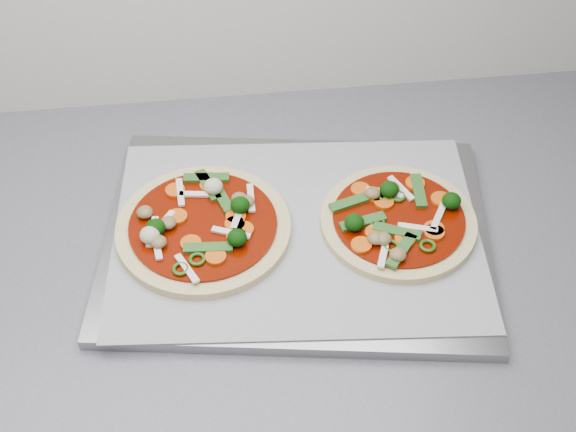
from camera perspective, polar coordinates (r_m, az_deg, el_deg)
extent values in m
cube|color=slate|center=(1.01, -11.05, -3.49)|extent=(3.60, 0.60, 0.04)
cube|color=gray|center=(0.99, 0.62, -1.41)|extent=(0.52, 0.41, 0.02)
cube|color=#A5A5AA|center=(0.98, 0.63, -1.08)|extent=(0.47, 0.36, 0.00)
cylinder|color=#E5C783|center=(0.98, -6.03, -0.90)|extent=(0.24, 0.24, 0.01)
cylinder|color=#630A00|center=(0.98, -6.06, -0.60)|extent=(0.20, 0.20, 0.00)
cube|color=white|center=(1.01, -6.39, 1.54)|extent=(0.05, 0.01, 0.00)
cube|color=white|center=(0.96, -9.34, -2.02)|extent=(0.01, 0.05, 0.00)
ellipsoid|color=beige|center=(0.96, -9.80, -1.35)|extent=(0.03, 0.03, 0.02)
cube|color=#275C20|center=(0.95, -5.71, -2.27)|extent=(0.06, 0.02, 0.00)
cube|color=white|center=(0.93, -7.20, -3.73)|extent=(0.03, 0.05, 0.00)
cube|color=white|center=(0.96, -4.07, -1.21)|extent=(0.05, 0.03, 0.00)
cube|color=white|center=(1.01, -7.66, 1.68)|extent=(0.01, 0.05, 0.00)
ellipsoid|color=brown|center=(0.99, -3.50, 1.25)|extent=(0.03, 0.03, 0.01)
cylinder|color=#F35909|center=(1.02, -8.03, 1.82)|extent=(0.04, 0.04, 0.00)
cylinder|color=#F35909|center=(0.94, -5.16, -2.89)|extent=(0.03, 0.03, 0.00)
cylinder|color=#F35909|center=(0.98, -3.74, -0.04)|extent=(0.03, 0.03, 0.00)
ellipsoid|color=brown|center=(0.99, -10.15, 0.27)|extent=(0.02, 0.02, 0.01)
torus|color=#234F0F|center=(0.93, -7.64, -3.74)|extent=(0.03, 0.03, 0.00)
cylinder|color=#F35909|center=(0.97, -3.80, -0.59)|extent=(0.03, 0.03, 0.00)
cube|color=white|center=(0.98, -3.53, 0.10)|extent=(0.02, 0.05, 0.00)
ellipsoid|color=#083206|center=(0.98, -3.42, 0.79)|extent=(0.03, 0.03, 0.02)
cylinder|color=#F35909|center=(0.96, -3.18, -0.95)|extent=(0.03, 0.03, 0.00)
cylinder|color=#F35909|center=(0.96, -3.67, -1.47)|extent=(0.03, 0.03, 0.00)
ellipsoid|color=brown|center=(0.97, -8.52, -0.48)|extent=(0.03, 0.03, 0.01)
ellipsoid|color=#083206|center=(0.97, -9.41, -0.81)|extent=(0.03, 0.03, 0.02)
torus|color=#234F0F|center=(0.94, -6.48, -3.07)|extent=(0.03, 0.03, 0.00)
cube|color=#275C20|center=(1.02, -5.71, 2.18)|extent=(0.03, 0.06, 0.00)
cube|color=white|center=(1.00, -2.65, 1.29)|extent=(0.01, 0.05, 0.00)
cube|color=white|center=(0.97, -9.62, -1.10)|extent=(0.02, 0.05, 0.00)
cylinder|color=#F35909|center=(1.02, -5.60, 2.17)|extent=(0.03, 0.03, 0.00)
ellipsoid|color=#083206|center=(0.94, -3.64, -1.56)|extent=(0.03, 0.03, 0.02)
cube|color=white|center=(0.98, -8.96, -0.58)|extent=(0.03, 0.04, 0.00)
ellipsoid|color=brown|center=(0.95, -9.20, -1.84)|extent=(0.03, 0.03, 0.01)
cylinder|color=#F35909|center=(0.99, -7.88, -0.04)|extent=(0.03, 0.03, 0.00)
cube|color=#275C20|center=(1.03, -5.82, 2.72)|extent=(0.06, 0.02, 0.00)
cylinder|color=#F35909|center=(0.95, -6.92, -1.94)|extent=(0.03, 0.03, 0.00)
ellipsoid|color=brown|center=(0.99, -2.96, 1.03)|extent=(0.03, 0.03, 0.01)
cube|color=#275C20|center=(1.00, -4.78, 1.39)|extent=(0.03, 0.06, 0.00)
ellipsoid|color=beige|center=(1.01, -5.32, 2.10)|extent=(0.03, 0.03, 0.02)
cylinder|color=#E5C783|center=(1.00, 7.84, -0.41)|extent=(0.22, 0.22, 0.01)
cylinder|color=#630A00|center=(0.99, 7.88, -0.13)|extent=(0.19, 0.19, 0.00)
cylinder|color=#F35909|center=(0.98, 10.35, -1.17)|extent=(0.03, 0.03, 0.00)
cube|color=white|center=(1.02, 8.04, 1.96)|extent=(0.03, 0.05, 0.00)
ellipsoid|color=brown|center=(0.94, 7.83, -2.74)|extent=(0.03, 0.03, 0.01)
ellipsoid|color=brown|center=(0.95, 6.79, -1.62)|extent=(0.03, 0.03, 0.01)
cube|color=white|center=(0.95, 6.83, -2.58)|extent=(0.02, 0.05, 0.00)
ellipsoid|color=#083206|center=(1.01, 7.22, 1.88)|extent=(0.03, 0.03, 0.02)
cylinder|color=#F35909|center=(1.01, 6.19, 1.51)|extent=(0.03, 0.03, 0.00)
torus|color=#234F0F|center=(0.95, 7.36, -2.15)|extent=(0.02, 0.02, 0.00)
cylinder|color=#F35909|center=(0.96, 8.32, -1.62)|extent=(0.03, 0.03, 0.00)
cube|color=white|center=(0.98, 9.20, -0.85)|extent=(0.05, 0.02, 0.00)
torus|color=#234F0F|center=(0.96, 9.90, -2.10)|extent=(0.03, 0.03, 0.00)
cube|color=white|center=(0.99, 10.64, -0.05)|extent=(0.03, 0.05, 0.00)
torus|color=#234F0F|center=(1.01, 6.93, 1.40)|extent=(0.03, 0.03, 0.00)
cylinder|color=#F35909|center=(0.97, 8.50, -1.13)|extent=(0.03, 0.03, 0.00)
cylinder|color=#F35909|center=(0.95, 5.23, -2.06)|extent=(0.03, 0.03, 0.00)
ellipsoid|color=brown|center=(0.95, 6.25, -1.58)|extent=(0.03, 0.03, 0.01)
cylinder|color=#F35909|center=(1.02, 10.80, 1.18)|extent=(0.03, 0.03, 0.00)
cylinder|color=#F35909|center=(1.03, 9.02, 2.31)|extent=(0.03, 0.03, 0.00)
cylinder|color=#F35909|center=(1.02, 5.18, 1.88)|extent=(0.04, 0.04, 0.00)
ellipsoid|color=#083206|center=(0.96, 4.74, -0.46)|extent=(0.02, 0.02, 0.02)
cylinder|color=#F35909|center=(0.97, 6.22, -1.20)|extent=(0.03, 0.03, 0.00)
cube|color=#275C20|center=(1.00, 4.55, 1.01)|extent=(0.06, 0.03, 0.00)
cube|color=#275C20|center=(0.98, 5.35, -0.41)|extent=(0.06, 0.03, 0.00)
ellipsoid|color=brown|center=(1.01, 6.03, 1.64)|extent=(0.03, 0.03, 0.01)
torus|color=#234F0F|center=(1.01, 7.82, 1.42)|extent=(0.02, 0.02, 0.00)
cube|color=#275C20|center=(0.95, 8.07, -2.45)|extent=(0.05, 0.05, 0.00)
cube|color=#275C20|center=(0.97, 7.75, -1.11)|extent=(0.06, 0.04, 0.00)
ellipsoid|color=#083206|center=(1.01, 11.55, 1.07)|extent=(0.03, 0.03, 0.02)
cube|color=white|center=(1.01, 6.89, 1.65)|extent=(0.05, 0.03, 0.00)
cube|color=#275C20|center=(1.02, 9.27, 1.79)|extent=(0.02, 0.06, 0.00)
cylinder|color=#F35909|center=(0.98, 10.34, -0.90)|extent=(0.04, 0.04, 0.00)
torus|color=#234F0F|center=(0.98, 6.35, -0.44)|extent=(0.03, 0.03, 0.00)
ellipsoid|color=brown|center=(1.02, 7.38, 2.02)|extent=(0.02, 0.02, 0.01)
cylinder|color=#F35909|center=(1.00, 6.82, 1.00)|extent=(0.03, 0.03, 0.00)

